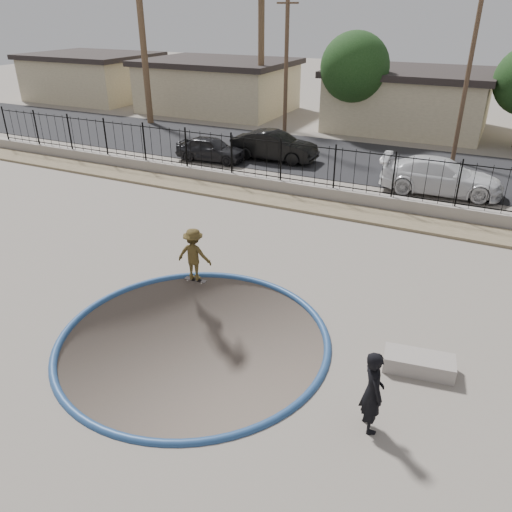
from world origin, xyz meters
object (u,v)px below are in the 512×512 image
object	(u,v)px
car_b	(274,146)
concrete_ledge	(419,363)
skater	(194,257)
videographer	(373,392)
car_a	(211,149)
skateboard	(196,280)
car_c	(441,176)

from	to	relation	value
car_b	concrete_ledge	bearing A→B (deg)	-146.83
skater	videographer	xyz separation A→B (m)	(6.37, -3.56, 0.09)
car_a	skateboard	bearing A→B (deg)	-156.04
skateboard	car_c	world-z (taller)	car_c
skateboard	videographer	world-z (taller)	videographer
skater	car_c	bearing A→B (deg)	-122.98
concrete_ledge	skateboard	bearing A→B (deg)	169.36
car_a	car_b	xyz separation A→B (m)	(3.07, 1.60, 0.12)
concrete_ledge	car_a	distance (m)	18.72
videographer	car_c	world-z (taller)	videographer
car_a	car_c	world-z (taller)	car_c
skater	car_c	distance (m)	13.07
videographer	concrete_ledge	size ratio (longest dim) A/B	1.16
skater	concrete_ledge	bearing A→B (deg)	161.82
concrete_ledge	car_c	distance (m)	13.19
skateboard	car_b	bearing A→B (deg)	100.82
skater	car_b	distance (m)	13.81
skater	car_a	xyz separation A→B (m)	(-6.39, 11.80, -0.14)
skater	videographer	distance (m)	7.30
skateboard	car_b	xyz separation A→B (m)	(-3.32, 13.40, 0.76)
skateboard	videographer	distance (m)	7.35
car_a	car_c	bearing A→B (deg)	-94.47
videographer	concrete_ledge	xyz separation A→B (m)	(0.60, 2.25, -0.72)
skater	skateboard	bearing A→B (deg)	109.03
videographer	car_a	world-z (taller)	videographer
car_b	car_c	size ratio (longest dim) A/B	0.88
concrete_ledge	car_c	xyz separation A→B (m)	(-1.36, 13.11, 0.61)
videographer	car_c	xyz separation A→B (m)	(-0.75, 15.36, -0.11)
videographer	car_b	size ratio (longest dim) A/B	0.39
car_a	car_c	distance (m)	12.00
car_b	skateboard	bearing A→B (deg)	-167.89
skater	concrete_ledge	xyz separation A→B (m)	(6.97, -1.31, -0.63)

